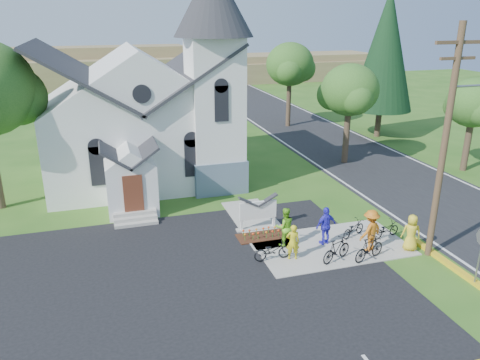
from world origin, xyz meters
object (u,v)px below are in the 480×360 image
object	(u,v)px
bike_1	(337,250)
bike_3	(369,249)
cyclist_1	(285,227)
bike_4	(386,229)
cyclist_0	(293,242)
bike_2	(353,228)
utility_pole	(447,138)
bike_0	(272,250)
cyclist_2	(326,226)
cyclist_4	(411,233)
cyclist_3	(371,230)
church_sign	(258,210)

from	to	relation	value
bike_1	bike_3	distance (m)	1.44
cyclist_1	bike_4	xyz separation A→B (m)	(4.99, -0.67, -0.52)
cyclist_0	bike_2	size ratio (longest dim) A/B	1.07
utility_pole	bike_1	xyz separation A→B (m)	(-4.34, 0.64, -4.83)
bike_0	bike_1	bearing A→B (deg)	-108.81
cyclist_2	cyclist_4	distance (m)	3.81
cyclist_2	cyclist_3	world-z (taller)	cyclist_3
cyclist_1	cyclist_2	world-z (taller)	cyclist_1
bike_3	cyclist_4	size ratio (longest dim) A/B	1.03
bike_0	bike_4	size ratio (longest dim) A/B	1.10
bike_0	church_sign	bearing A→B (deg)	-7.68
cyclist_1	bike_2	world-z (taller)	cyclist_1
bike_1	bike_0	bearing A→B (deg)	48.79
bike_1	cyclist_3	size ratio (longest dim) A/B	0.89
bike_0	bike_3	bearing A→B (deg)	-107.17
church_sign	cyclist_4	world-z (taller)	cyclist_4
cyclist_2	cyclist_1	bearing A→B (deg)	-23.60
cyclist_1	church_sign	bearing A→B (deg)	-70.24
bike_2	bike_3	distance (m)	2.30
utility_pole	bike_4	size ratio (longest dim) A/B	6.47
cyclist_3	bike_0	bearing A→B (deg)	-25.47
utility_pole	bike_2	distance (m)	6.07
bike_4	cyclist_4	bearing A→B (deg)	-179.01
bike_0	cyclist_2	distance (m)	3.01
cyclist_2	cyclist_0	bearing A→B (deg)	12.77
cyclist_3	bike_1	bearing A→B (deg)	-6.88
utility_pole	cyclist_3	world-z (taller)	utility_pole
utility_pole	cyclist_2	world-z (taller)	utility_pole
bike_2	bike_4	size ratio (longest dim) A/B	0.99
cyclist_1	bike_4	bearing A→B (deg)	175.70
cyclist_3	cyclist_2	bearing A→B (deg)	-54.72
utility_pole	cyclist_4	bearing A→B (deg)	140.28
bike_0	cyclist_2	size ratio (longest dim) A/B	0.92
church_sign	cyclist_2	size ratio (longest dim) A/B	1.19
bike_2	utility_pole	bearing A→B (deg)	-160.03
cyclist_2	bike_4	bearing A→B (deg)	164.89
cyclist_3	cyclist_4	distance (m)	1.86
cyclist_2	bike_3	distance (m)	2.27
bike_1	cyclist_4	xyz separation A→B (m)	(3.67, -0.09, 0.34)
bike_3	cyclist_3	bearing A→B (deg)	-51.04
cyclist_0	church_sign	bearing A→B (deg)	-69.18
cyclist_0	cyclist_1	world-z (taller)	cyclist_1
church_sign	cyclist_4	distance (m)	7.21
cyclist_0	bike_4	world-z (taller)	cyclist_0
church_sign	bike_2	size ratio (longest dim) A/B	1.44
bike_2	bike_1	bearing A→B (deg)	111.07
cyclist_2	utility_pole	bearing A→B (deg)	140.66
cyclist_1	bike_2	bearing A→B (deg)	-178.53
bike_0	cyclist_3	world-z (taller)	cyclist_3
church_sign	utility_pole	size ratio (longest dim) A/B	0.22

